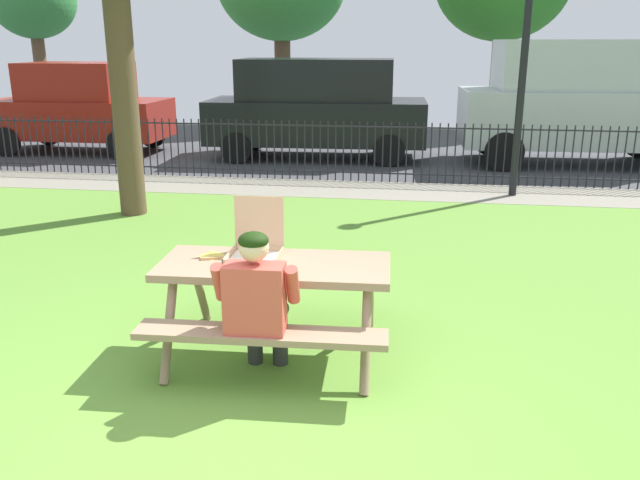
# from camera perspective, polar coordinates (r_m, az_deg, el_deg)

# --- Properties ---
(ground) EXTENTS (28.00, 12.18, 0.02)m
(ground) POSITION_cam_1_polar(r_m,az_deg,el_deg) (6.13, -3.08, -6.49)
(ground) COLOR #639437
(cobblestone_walkway) EXTENTS (28.00, 1.40, 0.01)m
(cobblestone_walkway) POSITION_cam_1_polar(r_m,az_deg,el_deg) (11.23, 2.34, 4.41)
(cobblestone_walkway) COLOR gray
(street_asphalt) EXTENTS (28.00, 7.70, 0.01)m
(street_asphalt) POSITION_cam_1_polar(r_m,az_deg,el_deg) (15.69, 4.13, 7.95)
(street_asphalt) COLOR #424247
(picnic_table_foreground) EXTENTS (1.86, 1.55, 0.79)m
(picnic_table_foreground) POSITION_cam_1_polar(r_m,az_deg,el_deg) (5.17, -3.96, -3.81)
(picnic_table_foreground) COLOR #997B60
(picnic_table_foreground) RESTS_ON ground
(pizza_box_open) EXTENTS (0.41, 0.43, 0.46)m
(pizza_box_open) POSITION_cam_1_polar(r_m,az_deg,el_deg) (5.25, -5.59, -0.27)
(pizza_box_open) COLOR tan
(pizza_box_open) RESTS_ON picnic_table_foreground
(pizza_slice_on_table) EXTENTS (0.23, 0.26, 0.02)m
(pizza_slice_on_table) POSITION_cam_1_polar(r_m,az_deg,el_deg) (5.32, -9.39, -1.34)
(pizza_slice_on_table) COLOR #E5BF4A
(pizza_slice_on_table) RESTS_ON picnic_table_foreground
(adult_at_table) EXTENTS (0.62, 0.60, 1.19)m
(adult_at_table) POSITION_cam_1_polar(r_m,az_deg,el_deg) (4.70, -5.44, -5.26)
(adult_at_table) COLOR #2E2E2E
(adult_at_table) RESTS_ON ground
(iron_fence_streetside) EXTENTS (18.11, 0.03, 1.07)m
(iron_fence_streetside) POSITION_cam_1_polar(r_m,az_deg,el_deg) (11.81, 2.73, 7.73)
(iron_fence_streetside) COLOR black
(iron_fence_streetside) RESTS_ON ground
(lamp_post_walkway) EXTENTS (0.28, 0.28, 3.99)m
(lamp_post_walkway) POSITION_cam_1_polar(r_m,az_deg,el_deg) (10.97, 17.47, 16.25)
(lamp_post_walkway) COLOR black
(lamp_post_walkway) RESTS_ON ground
(parked_car_left) EXTENTS (3.91, 1.84, 1.98)m
(parked_car_left) POSITION_cam_1_polar(r_m,az_deg,el_deg) (15.95, -20.24, 10.81)
(parked_car_left) COLOR maroon
(parked_car_left) RESTS_ON ground
(parked_car_center) EXTENTS (4.66, 2.09, 2.08)m
(parked_car_center) POSITION_cam_1_polar(r_m,az_deg,el_deg) (14.21, -0.27, 11.55)
(parked_car_center) COLOR black
(parked_car_center) RESTS_ON ground
(parked_car_right) EXTENTS (4.78, 2.23, 2.46)m
(parked_car_right) POSITION_cam_1_polar(r_m,az_deg,el_deg) (14.40, 21.83, 11.28)
(parked_car_right) COLOR #B6BEBE
(parked_car_right) RESTS_ON ground
(far_tree_left) EXTENTS (2.59, 2.59, 4.82)m
(far_tree_left) POSITION_cam_1_polar(r_m,az_deg,el_deg) (23.17, -23.72, 18.48)
(far_tree_left) COLOR brown
(far_tree_left) RESTS_ON ground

